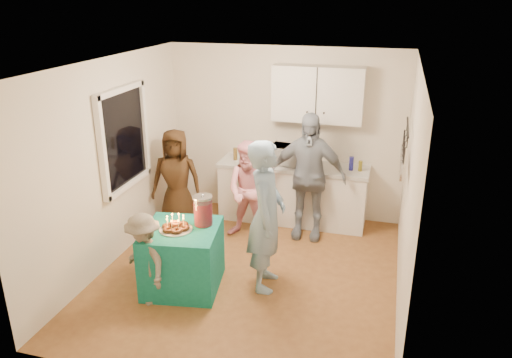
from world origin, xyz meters
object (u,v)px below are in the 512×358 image
(counter, at_px, (292,194))
(party_table, at_px, (183,258))
(woman_back_right, at_px, (308,176))
(microwave, at_px, (287,155))
(punch_jar, at_px, (203,211))
(child_near_left, at_px, (145,259))
(woman_back_center, at_px, (250,191))
(woman_back_left, at_px, (177,179))
(man_birthday, at_px, (266,216))

(counter, bearing_deg, party_table, -112.04)
(party_table, distance_m, woman_back_right, 2.14)
(counter, xyz_separation_m, microwave, (-0.10, 0.00, 0.62))
(punch_jar, relative_size, child_near_left, 0.31)
(punch_jar, bearing_deg, woman_back_center, 80.59)
(punch_jar, xyz_separation_m, woman_back_center, (0.21, 1.26, -0.21))
(counter, xyz_separation_m, child_near_left, (-1.14, -2.57, 0.11))
(party_table, distance_m, woman_back_left, 1.71)
(woman_back_left, height_order, woman_back_center, woman_back_left)
(woman_back_left, distance_m, woman_back_right, 1.91)
(woman_back_right, bearing_deg, child_near_left, -125.49)
(man_birthday, bearing_deg, microwave, -1.17)
(woman_back_left, bearing_deg, child_near_left, -86.37)
(man_birthday, height_order, woman_back_center, man_birthday)
(party_table, height_order, woman_back_left, woman_back_left)
(woman_back_left, bearing_deg, man_birthday, -45.61)
(man_birthday, height_order, woman_back_right, woman_back_right)
(woman_back_center, bearing_deg, microwave, 64.64)
(microwave, height_order, punch_jar, microwave)
(punch_jar, xyz_separation_m, child_near_left, (-0.48, -0.59, -0.39))
(woman_back_center, bearing_deg, counter, 58.49)
(child_near_left, bearing_deg, punch_jar, 86.32)
(man_birthday, xyz_separation_m, woman_back_right, (0.23, 1.41, 0.00))
(woman_back_right, bearing_deg, microwave, 130.30)
(punch_jar, bearing_deg, woman_back_left, 125.33)
(microwave, relative_size, woman_back_left, 0.34)
(counter, bearing_deg, woman_back_center, -122.34)
(punch_jar, xyz_separation_m, woman_back_right, (0.96, 1.53, -0.02))
(man_birthday, distance_m, woman_back_right, 1.43)
(counter, distance_m, microwave, 0.63)
(party_table, relative_size, woman_back_center, 0.59)
(punch_jar, distance_m, child_near_left, 0.85)
(woman_back_left, bearing_deg, party_table, -74.02)
(counter, relative_size, child_near_left, 2.03)
(counter, height_order, woman_back_left, woman_back_left)
(party_table, relative_size, woman_back_right, 0.47)
(party_table, xyz_separation_m, woman_back_right, (1.17, 1.71, 0.53))
(woman_back_center, distance_m, woman_back_right, 0.82)
(woman_back_right, bearing_deg, party_table, -125.63)
(woman_back_right, bearing_deg, counter, 122.14)
(man_birthday, xyz_separation_m, woman_back_left, (-1.67, 1.20, -0.16))
(counter, relative_size, man_birthday, 1.21)
(counter, distance_m, punch_jar, 2.15)
(counter, relative_size, woman_back_right, 1.21)
(punch_jar, height_order, woman_back_left, woman_back_left)
(party_table, distance_m, man_birthday, 1.12)
(counter, xyz_separation_m, party_table, (-0.87, -2.16, -0.05))
(counter, bearing_deg, man_birthday, -87.94)
(microwave, bearing_deg, child_near_left, -104.95)
(microwave, distance_m, man_birthday, 1.88)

